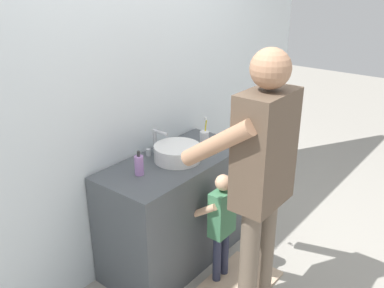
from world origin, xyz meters
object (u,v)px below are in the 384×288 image
Objects in this scene: toothbrush_cup at (204,137)px; child_toddler at (221,219)px; soap_bottle at (139,165)px; adult_parent at (261,166)px.

toothbrush_cup reaches higher than child_toddler.
soap_bottle is 0.80m from adult_parent.
soap_bottle reaches higher than child_toddler.
child_toddler is (-0.37, -0.42, -0.38)m from toothbrush_cup.
adult_parent is (0.25, -0.75, 0.13)m from soap_bottle.
toothbrush_cup is 1.25× the size of soap_bottle.
soap_bottle is at bearing 179.15° from toothbrush_cup.
adult_parent is (-0.08, -0.32, 0.52)m from child_toddler.
soap_bottle is at bearing 126.87° from child_toddler.
adult_parent reaches higher than child_toddler.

